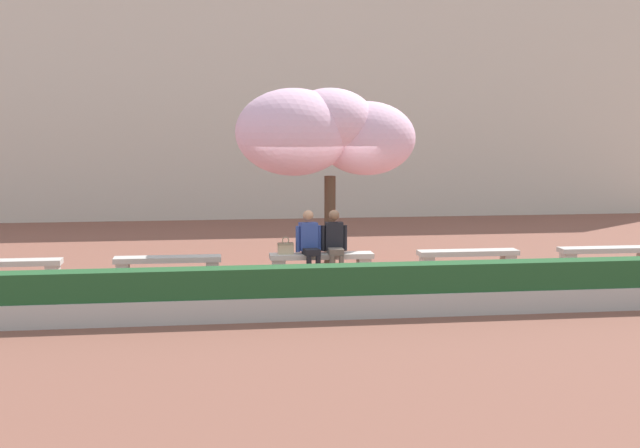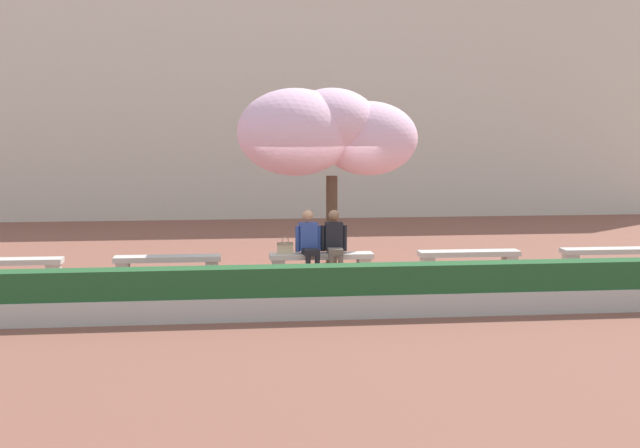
{
  "view_description": "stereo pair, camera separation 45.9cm",
  "coord_description": "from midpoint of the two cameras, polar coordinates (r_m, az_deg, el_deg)",
  "views": [
    {
      "loc": [
        -2.51,
        -16.91,
        2.96
      ],
      "look_at": [
        0.0,
        0.2,
        1.0
      ],
      "focal_mm": 50.0,
      "sensor_mm": 36.0,
      "label": 1
    },
    {
      "loc": [
        -2.06,
        -16.97,
        2.96
      ],
      "look_at": [
        0.0,
        0.2,
        1.0
      ],
      "focal_mm": 50.0,
      "sensor_mm": 36.0,
      "label": 2
    }
  ],
  "objects": [
    {
      "name": "stone_bench_west_end",
      "position": [
        17.52,
        -20.17,
        -2.63
      ],
      "size": [
        2.02,
        0.45,
        0.45
      ],
      "color": "#BCB7AD",
      "rests_on": "ground"
    },
    {
      "name": "handbag",
      "position": [
        17.16,
        -2.98,
        -1.52
      ],
      "size": [
        0.3,
        0.15,
        0.34
      ],
      "color": "tan",
      "rests_on": "stone_bench_center"
    },
    {
      "name": "planter_hedge_foreground",
      "position": [
        13.73,
        1.38,
        -4.34
      ],
      "size": [
        16.05,
        0.5,
        0.8
      ],
      "color": "#BCB7AD",
      "rests_on": "ground"
    },
    {
      "name": "stone_bench_near_east",
      "position": [
        17.93,
        8.72,
        -2.11
      ],
      "size": [
        2.02,
        0.45,
        0.45
      ],
      "color": "#BCB7AD",
      "rests_on": "ground"
    },
    {
      "name": "stone_bench_near_west",
      "position": [
        17.16,
        -10.48,
        -2.53
      ],
      "size": [
        2.02,
        0.45,
        0.45
      ],
      "color": "#BCB7AD",
      "rests_on": "ground"
    },
    {
      "name": "stone_bench_east_end",
      "position": [
        19.0,
        17.26,
        -1.85
      ],
      "size": [
        2.02,
        0.45,
        0.45
      ],
      "color": "#BCB7AD",
      "rests_on": "ground"
    },
    {
      "name": "stone_bench_center",
      "position": [
        17.3,
        -0.66,
        -2.35
      ],
      "size": [
        2.02,
        0.45,
        0.45
      ],
      "color": "#BCB7AD",
      "rests_on": "ground"
    },
    {
      "name": "cherry_tree_main",
      "position": [
        18.7,
        -0.53,
        5.93
      ],
      "size": [
        3.82,
        2.4,
        3.7
      ],
      "color": "#473323",
      "rests_on": "ground"
    },
    {
      "name": "person_seated_left",
      "position": [
        17.16,
        -1.45,
        -1.11
      ],
      "size": [
        0.51,
        0.71,
        1.29
      ],
      "color": "black",
      "rests_on": "ground"
    },
    {
      "name": "building_facade",
      "position": [
        29.61,
        -3.97,
        8.89
      ],
      "size": [
        28.0,
        4.0,
        8.44
      ],
      "primitive_type": "cube",
      "color": "beige",
      "rests_on": "ground"
    },
    {
      "name": "ground_plane",
      "position": [
        17.35,
        -0.66,
        -3.36
      ],
      "size": [
        100.0,
        100.0,
        0.0
      ],
      "primitive_type": "plane",
      "color": "brown"
    },
    {
      "name": "person_seated_right",
      "position": [
        17.23,
        0.18,
        -1.08
      ],
      "size": [
        0.51,
        0.69,
        1.29
      ],
      "color": "black",
      "rests_on": "ground"
    }
  ]
}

